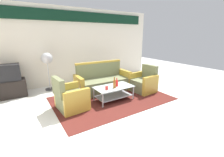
# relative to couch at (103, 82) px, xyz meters

# --- Properties ---
(ground_plane) EXTENTS (14.00, 14.00, 0.00)m
(ground_plane) POSITION_rel_couch_xyz_m (-0.14, -1.49, -0.32)
(ground_plane) COLOR white
(wall_back) EXTENTS (6.52, 0.19, 2.80)m
(wall_back) POSITION_rel_couch_xyz_m (-0.14, 1.56, 1.16)
(wall_back) COLOR silver
(wall_back) RESTS_ON ground
(rug) EXTENTS (3.29, 2.19, 0.01)m
(rug) POSITION_rel_couch_xyz_m (-0.09, -0.70, -0.31)
(rug) COLOR #511E19
(rug) RESTS_ON ground
(couch) EXTENTS (1.82, 0.80, 0.96)m
(couch) POSITION_rel_couch_xyz_m (0.00, 0.00, 0.00)
(couch) COLOR #6B704C
(couch) RESTS_ON rug
(armchair_left) EXTENTS (0.75, 0.81, 0.85)m
(armchair_left) POSITION_rel_couch_xyz_m (-1.33, -0.70, -0.03)
(armchair_left) COLOR #6B704C
(armchair_left) RESTS_ON rug
(armchair_right) EXTENTS (0.75, 0.80, 0.85)m
(armchair_right) POSITION_rel_couch_xyz_m (1.14, -0.73, -0.03)
(armchair_right) COLOR #6B704C
(armchair_right) RESTS_ON rug
(coffee_table) EXTENTS (1.10, 0.60, 0.40)m
(coffee_table) POSITION_rel_couch_xyz_m (-0.10, -0.82, -0.04)
(coffee_table) COLOR silver
(coffee_table) RESTS_ON rug
(bottle_red) EXTENTS (0.08, 0.08, 0.24)m
(bottle_red) POSITION_rel_couch_xyz_m (-0.01, -0.84, 0.19)
(bottle_red) COLOR red
(bottle_red) RESTS_ON coffee_table
(bottle_brown) EXTENTS (0.08, 0.08, 0.31)m
(bottle_brown) POSITION_rel_couch_xyz_m (-0.15, -0.92, 0.21)
(bottle_brown) COLOR brown
(bottle_brown) RESTS_ON coffee_table
(cup) EXTENTS (0.08, 0.08, 0.10)m
(cup) POSITION_rel_couch_xyz_m (-0.40, -0.93, 0.14)
(cup) COLOR red
(cup) RESTS_ON coffee_table
(tv_stand) EXTENTS (0.80, 0.50, 0.52)m
(tv_stand) POSITION_rel_couch_xyz_m (-2.57, 1.06, -0.06)
(tv_stand) COLOR black
(tv_stand) RESTS_ON ground
(television) EXTENTS (0.62, 0.48, 0.48)m
(television) POSITION_rel_couch_xyz_m (-2.57, 1.06, 0.44)
(television) COLOR black
(television) RESTS_ON tv_stand
(pedestal_fan) EXTENTS (0.36, 0.36, 1.27)m
(pedestal_fan) POSITION_rel_couch_xyz_m (-1.47, 1.11, 0.70)
(pedestal_fan) COLOR #2D2D33
(pedestal_fan) RESTS_ON ground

